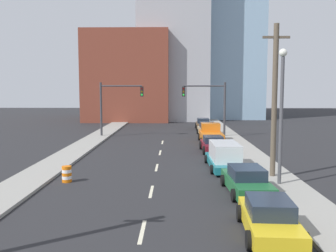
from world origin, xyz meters
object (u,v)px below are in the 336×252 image
(traffic_barrel, at_px, (67,174))
(sedan_tan, at_px, (207,129))
(pickup_truck_orange, at_px, (211,135))
(sedan_yellow, at_px, (269,218))
(sedan_green, at_px, (247,181))
(sedan_brown, at_px, (203,124))
(sedan_maroon, at_px, (213,144))
(utility_pole_right_mid, at_px, (274,100))
(street_lamp, at_px, (281,107))
(traffic_signal_left, at_px, (114,101))
(traffic_signal_right, at_px, (212,101))
(box_truck_teal, at_px, (224,156))

(traffic_barrel, height_order, sedan_tan, sedan_tan)
(pickup_truck_orange, bearing_deg, sedan_yellow, -90.28)
(sedan_green, relative_size, sedan_brown, 1.06)
(sedan_maroon, bearing_deg, sedan_yellow, -91.35)
(utility_pole_right_mid, relative_size, traffic_barrel, 9.79)
(street_lamp, distance_m, sedan_yellow, 8.31)
(traffic_signal_left, distance_m, sedan_brown, 13.98)
(utility_pole_right_mid, distance_m, traffic_barrel, 13.10)
(traffic_barrel, relative_size, pickup_truck_orange, 0.18)
(traffic_signal_right, bearing_deg, sedan_green, -91.00)
(sedan_brown, bearing_deg, sedan_green, -89.43)
(traffic_signal_right, xyz_separation_m, pickup_truck_orange, (-0.46, -3.96, -3.26))
(sedan_tan, height_order, sedan_brown, sedan_tan)
(traffic_barrel, bearing_deg, street_lamp, -3.80)
(traffic_barrel, bearing_deg, sedan_maroon, 47.94)
(sedan_green, height_order, box_truck_teal, box_truck_teal)
(sedan_maroon, xyz_separation_m, sedan_tan, (0.49, 11.45, 0.05))
(traffic_signal_right, height_order, utility_pole_right_mid, utility_pole_right_mid)
(sedan_yellow, bearing_deg, sedan_tan, 92.62)
(traffic_barrel, distance_m, sedan_yellow, 12.60)
(utility_pole_right_mid, xyz_separation_m, sedan_green, (-2.20, -3.26, -4.13))
(traffic_signal_left, height_order, box_truck_teal, traffic_signal_left)
(traffic_barrel, distance_m, sedan_brown, 30.56)
(sedan_green, distance_m, sedan_maroon, 12.89)
(traffic_signal_left, xyz_separation_m, pickup_truck_orange, (10.58, -3.96, -3.26))
(sedan_yellow, bearing_deg, sedan_green, 90.78)
(sedan_green, distance_m, sedan_tan, 24.33)
(utility_pole_right_mid, height_order, sedan_tan, utility_pole_right_mid)
(street_lamp, xyz_separation_m, box_truck_teal, (-2.46, 4.68, -3.61))
(box_truck_teal, relative_size, sedan_maroon, 1.30)
(box_truck_teal, bearing_deg, sedan_yellow, -90.71)
(utility_pole_right_mid, relative_size, pickup_truck_orange, 1.77)
(traffic_signal_right, xyz_separation_m, sedan_tan, (-0.35, 1.69, -3.35))
(street_lamp, relative_size, sedan_maroon, 1.71)
(sedan_green, height_order, sedan_brown, sedan_brown)
(sedan_yellow, bearing_deg, box_truck_teal, 93.81)
(traffic_signal_left, height_order, sedan_tan, traffic_signal_left)
(traffic_barrel, xyz_separation_m, street_lamp, (12.21, -0.81, 4.00))
(sedan_maroon, relative_size, sedan_tan, 0.96)
(traffic_signal_left, distance_m, sedan_maroon, 14.53)
(traffic_signal_left, height_order, street_lamp, street_lamp)
(sedan_yellow, height_order, sedan_green, sedan_green)
(traffic_signal_right, relative_size, sedan_green, 1.27)
(sedan_maroon, bearing_deg, utility_pole_right_mid, -76.61)
(sedan_yellow, bearing_deg, street_lamp, 74.80)
(traffic_signal_right, relative_size, street_lamp, 0.81)
(pickup_truck_orange, relative_size, sedan_tan, 1.13)
(traffic_signal_right, distance_m, box_truck_teal, 16.94)
(traffic_signal_right, relative_size, sedan_tan, 1.32)
(box_truck_teal, distance_m, sedan_tan, 18.32)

